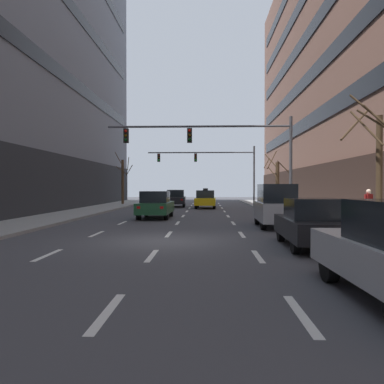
% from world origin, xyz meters
% --- Properties ---
extents(ground_plane, '(120.00, 120.00, 0.00)m').
position_xyz_m(ground_plane, '(0.00, 0.00, 0.00)').
color(ground_plane, '#424247').
extents(sidewalk_right, '(3.55, 80.00, 0.14)m').
position_xyz_m(sidewalk_right, '(7.80, 0.00, 0.07)').
color(sidewalk_right, gray).
rests_on(sidewalk_right, ground).
extents(lane_stripe_l1_s3, '(0.16, 2.00, 0.01)m').
position_xyz_m(lane_stripe_l1_s3, '(-3.01, -3.00, 0.00)').
color(lane_stripe_l1_s3, silver).
rests_on(lane_stripe_l1_s3, ground).
extents(lane_stripe_l1_s4, '(0.16, 2.00, 0.01)m').
position_xyz_m(lane_stripe_l1_s4, '(-3.01, 2.00, 0.00)').
color(lane_stripe_l1_s4, silver).
rests_on(lane_stripe_l1_s4, ground).
extents(lane_stripe_l1_s5, '(0.16, 2.00, 0.01)m').
position_xyz_m(lane_stripe_l1_s5, '(-3.01, 7.00, 0.00)').
color(lane_stripe_l1_s5, silver).
rests_on(lane_stripe_l1_s5, ground).
extents(lane_stripe_l1_s6, '(0.16, 2.00, 0.01)m').
position_xyz_m(lane_stripe_l1_s6, '(-3.01, 12.00, 0.00)').
color(lane_stripe_l1_s6, silver).
rests_on(lane_stripe_l1_s6, ground).
extents(lane_stripe_l1_s7, '(0.16, 2.00, 0.01)m').
position_xyz_m(lane_stripe_l1_s7, '(-3.01, 17.00, 0.00)').
color(lane_stripe_l1_s7, silver).
rests_on(lane_stripe_l1_s7, ground).
extents(lane_stripe_l1_s8, '(0.16, 2.00, 0.01)m').
position_xyz_m(lane_stripe_l1_s8, '(-3.01, 22.00, 0.00)').
color(lane_stripe_l1_s8, silver).
rests_on(lane_stripe_l1_s8, ground).
extents(lane_stripe_l1_s9, '(0.16, 2.00, 0.01)m').
position_xyz_m(lane_stripe_l1_s9, '(-3.01, 27.00, 0.00)').
color(lane_stripe_l1_s9, silver).
rests_on(lane_stripe_l1_s9, ground).
extents(lane_stripe_l1_s10, '(0.16, 2.00, 0.01)m').
position_xyz_m(lane_stripe_l1_s10, '(-3.01, 32.00, 0.00)').
color(lane_stripe_l1_s10, silver).
rests_on(lane_stripe_l1_s10, ground).
extents(lane_stripe_l2_s2, '(0.16, 2.00, 0.01)m').
position_xyz_m(lane_stripe_l2_s2, '(0.00, -8.00, 0.00)').
color(lane_stripe_l2_s2, silver).
rests_on(lane_stripe_l2_s2, ground).
extents(lane_stripe_l2_s3, '(0.16, 2.00, 0.01)m').
position_xyz_m(lane_stripe_l2_s3, '(0.00, -3.00, 0.00)').
color(lane_stripe_l2_s3, silver).
rests_on(lane_stripe_l2_s3, ground).
extents(lane_stripe_l2_s4, '(0.16, 2.00, 0.01)m').
position_xyz_m(lane_stripe_l2_s4, '(0.00, 2.00, 0.00)').
color(lane_stripe_l2_s4, silver).
rests_on(lane_stripe_l2_s4, ground).
extents(lane_stripe_l2_s5, '(0.16, 2.00, 0.01)m').
position_xyz_m(lane_stripe_l2_s5, '(0.00, 7.00, 0.00)').
color(lane_stripe_l2_s5, silver).
rests_on(lane_stripe_l2_s5, ground).
extents(lane_stripe_l2_s6, '(0.16, 2.00, 0.01)m').
position_xyz_m(lane_stripe_l2_s6, '(0.00, 12.00, 0.00)').
color(lane_stripe_l2_s6, silver).
rests_on(lane_stripe_l2_s6, ground).
extents(lane_stripe_l2_s7, '(0.16, 2.00, 0.01)m').
position_xyz_m(lane_stripe_l2_s7, '(0.00, 17.00, 0.00)').
color(lane_stripe_l2_s7, silver).
rests_on(lane_stripe_l2_s7, ground).
extents(lane_stripe_l2_s8, '(0.16, 2.00, 0.01)m').
position_xyz_m(lane_stripe_l2_s8, '(0.00, 22.00, 0.00)').
color(lane_stripe_l2_s8, silver).
rests_on(lane_stripe_l2_s8, ground).
extents(lane_stripe_l2_s9, '(0.16, 2.00, 0.01)m').
position_xyz_m(lane_stripe_l2_s9, '(0.00, 27.00, 0.00)').
color(lane_stripe_l2_s9, silver).
rests_on(lane_stripe_l2_s9, ground).
extents(lane_stripe_l2_s10, '(0.16, 2.00, 0.01)m').
position_xyz_m(lane_stripe_l2_s10, '(0.00, 32.00, 0.00)').
color(lane_stripe_l2_s10, silver).
rests_on(lane_stripe_l2_s10, ground).
extents(lane_stripe_l3_s2, '(0.16, 2.00, 0.01)m').
position_xyz_m(lane_stripe_l3_s2, '(3.01, -8.00, 0.00)').
color(lane_stripe_l3_s2, silver).
rests_on(lane_stripe_l3_s2, ground).
extents(lane_stripe_l3_s3, '(0.16, 2.00, 0.01)m').
position_xyz_m(lane_stripe_l3_s3, '(3.01, -3.00, 0.00)').
color(lane_stripe_l3_s3, silver).
rests_on(lane_stripe_l3_s3, ground).
extents(lane_stripe_l3_s4, '(0.16, 2.00, 0.01)m').
position_xyz_m(lane_stripe_l3_s4, '(3.01, 2.00, 0.00)').
color(lane_stripe_l3_s4, silver).
rests_on(lane_stripe_l3_s4, ground).
extents(lane_stripe_l3_s5, '(0.16, 2.00, 0.01)m').
position_xyz_m(lane_stripe_l3_s5, '(3.01, 7.00, 0.00)').
color(lane_stripe_l3_s5, silver).
rests_on(lane_stripe_l3_s5, ground).
extents(lane_stripe_l3_s6, '(0.16, 2.00, 0.01)m').
position_xyz_m(lane_stripe_l3_s6, '(3.01, 12.00, 0.00)').
color(lane_stripe_l3_s6, silver).
rests_on(lane_stripe_l3_s6, ground).
extents(lane_stripe_l3_s7, '(0.16, 2.00, 0.01)m').
position_xyz_m(lane_stripe_l3_s7, '(3.01, 17.00, 0.00)').
color(lane_stripe_l3_s7, silver).
rests_on(lane_stripe_l3_s7, ground).
extents(lane_stripe_l3_s8, '(0.16, 2.00, 0.01)m').
position_xyz_m(lane_stripe_l3_s8, '(3.01, 22.00, 0.00)').
color(lane_stripe_l3_s8, silver).
rests_on(lane_stripe_l3_s8, ground).
extents(lane_stripe_l3_s9, '(0.16, 2.00, 0.01)m').
position_xyz_m(lane_stripe_l3_s9, '(3.01, 27.00, 0.00)').
color(lane_stripe_l3_s9, silver).
rests_on(lane_stripe_l3_s9, ground).
extents(lane_stripe_l3_s10, '(0.16, 2.00, 0.01)m').
position_xyz_m(lane_stripe_l3_s10, '(3.01, 32.00, 0.00)').
color(lane_stripe_l3_s10, silver).
rests_on(lane_stripe_l3_s10, ground).
extents(car_driving_0, '(2.02, 4.51, 1.67)m').
position_xyz_m(car_driving_0, '(-1.44, 24.08, 0.82)').
color(car_driving_0, black).
rests_on(car_driving_0, ground).
extents(taxi_driving_1, '(1.98, 4.44, 1.82)m').
position_xyz_m(taxi_driving_1, '(1.49, 21.58, 0.81)').
color(taxi_driving_1, black).
rests_on(taxi_driving_1, ground).
extents(car_driving_2, '(1.96, 4.55, 1.70)m').
position_xyz_m(car_driving_2, '(-1.61, 10.18, 0.84)').
color(car_driving_2, black).
rests_on(car_driving_2, ground).
extents(car_parked_1, '(1.89, 4.31, 1.60)m').
position_xyz_m(car_parked_1, '(4.97, -1.33, 0.79)').
color(car_parked_1, black).
rests_on(car_parked_1, ground).
extents(car_parked_2, '(1.91, 4.37, 2.10)m').
position_xyz_m(car_parked_2, '(4.98, 5.09, 1.04)').
color(car_parked_2, black).
rests_on(car_parked_2, ground).
extents(traffic_signal_0, '(10.71, 0.35, 5.89)m').
position_xyz_m(traffic_signal_0, '(2.50, 8.60, 4.38)').
color(traffic_signal_0, '#4C4C51').
rests_on(traffic_signal_0, sidewalk_right).
extents(traffic_signal_1, '(10.94, 0.35, 5.98)m').
position_xyz_m(traffic_signal_1, '(2.43, 25.84, 4.40)').
color(traffic_signal_1, '#4C4C51').
rests_on(traffic_signal_1, sidewalk_right).
extents(street_tree_0, '(1.93, 1.93, 5.54)m').
position_xyz_m(street_tree_0, '(-7.43, 27.52, 2.65)').
color(street_tree_0, '#4C3823').
rests_on(street_tree_0, sidewalk_left).
extents(street_tree_2, '(1.84, 2.37, 4.95)m').
position_xyz_m(street_tree_2, '(7.37, -0.58, 2.63)').
color(street_tree_2, '#4C3823').
rests_on(street_tree_2, sidewalk_right).
extents(street_tree_3, '(2.21, 2.22, 4.89)m').
position_xyz_m(street_tree_3, '(7.41, 18.43, 2.25)').
color(street_tree_3, '#4C3823').
rests_on(street_tree_3, sidewalk_right).
extents(pedestrian_0, '(0.47, 0.35, 1.72)m').
position_xyz_m(pedestrian_0, '(8.90, 3.84, 1.14)').
color(pedestrian_0, brown).
rests_on(pedestrian_0, sidewalk_right).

